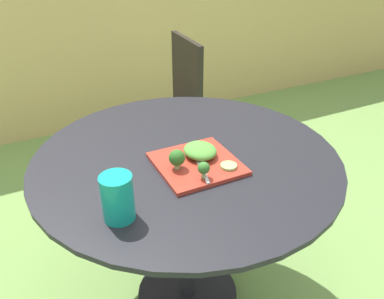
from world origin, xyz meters
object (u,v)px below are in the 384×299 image
Objects in this scene: patio_chair at (171,100)px; fork at (202,167)px; drinking_glass at (118,200)px; salad_plate at (198,163)px.

fork is (-0.36, -1.11, 0.24)m from patio_chair.
fork is (0.31, 0.10, -0.04)m from drinking_glass.
fork reaches higher than salad_plate.
patio_chair is at bearing 71.84° from fork.
salad_plate is 1.75× the size of fork.
salad_plate is 1.98× the size of drinking_glass.
fork is at bearing -108.16° from patio_chair.
patio_chair is 1.15m from salad_plate.
drinking_glass is at bearing -155.52° from salad_plate.
patio_chair reaches higher than drinking_glass.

